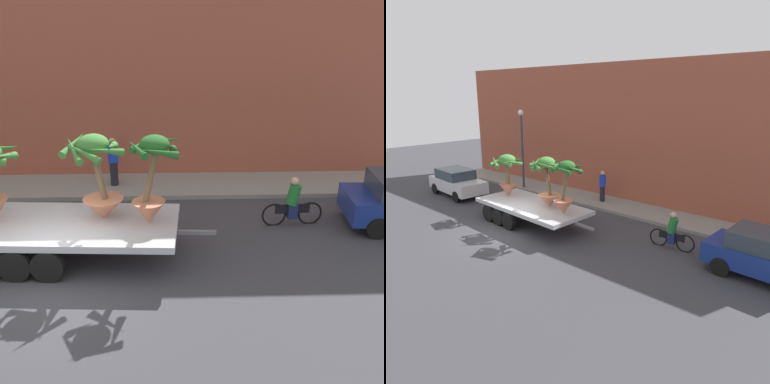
# 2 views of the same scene
# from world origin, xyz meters

# --- Properties ---
(ground_plane) EXTENTS (60.00, 60.00, 0.00)m
(ground_plane) POSITION_xyz_m (0.00, 0.00, 0.00)
(ground_plane) COLOR #38383D
(sidewalk) EXTENTS (24.00, 2.20, 0.15)m
(sidewalk) POSITION_xyz_m (0.00, 6.10, 0.07)
(sidewalk) COLOR gray
(sidewalk) RESTS_ON ground
(building_facade) EXTENTS (24.00, 1.20, 7.55)m
(building_facade) POSITION_xyz_m (0.00, 7.80, 3.78)
(building_facade) COLOR #9E4C38
(building_facade) RESTS_ON ground
(flatbed_trailer) EXTENTS (6.69, 2.82, 0.98)m
(flatbed_trailer) POSITION_xyz_m (-0.11, 1.41, 0.77)
(flatbed_trailer) COLOR #B7BABF
(flatbed_trailer) RESTS_ON ground
(potted_palm_rear) EXTENTS (1.61, 1.55, 2.26)m
(potted_palm_rear) POSITION_xyz_m (0.97, 1.62, 2.09)
(potted_palm_rear) COLOR #C17251
(potted_palm_rear) RESTS_ON flatbed_trailer
(potted_palm_middle) EXTENTS (1.67, 1.75, 2.09)m
(potted_palm_middle) POSITION_xyz_m (-1.75, 1.56, 2.18)
(potted_palm_middle) COLOR #B26647
(potted_palm_middle) RESTS_ON flatbed_trailer
(potted_palm_front) EXTENTS (1.44, 1.45, 2.32)m
(potted_palm_front) POSITION_xyz_m (2.33, 1.28, 2.16)
(potted_palm_front) COLOR #C17251
(potted_palm_front) RESTS_ON flatbed_trailer
(cyclist) EXTENTS (1.84, 0.37, 1.54)m
(cyclist) POSITION_xyz_m (6.35, 3.05, 0.67)
(cyclist) COLOR black
(cyclist) RESTS_ON ground
(trailing_car) EXTENTS (4.16, 2.05, 1.58)m
(trailing_car) POSITION_xyz_m (-6.95, 1.89, 0.82)
(trailing_car) COLOR silver
(trailing_car) RESTS_ON ground
(pedestrian_near_gate) EXTENTS (0.36, 0.36, 1.71)m
(pedestrian_near_gate) POSITION_xyz_m (0.75, 6.07, 1.04)
(pedestrian_near_gate) COLOR black
(pedestrian_near_gate) RESTS_ON sidewalk
(street_lamp) EXTENTS (0.36, 0.36, 4.83)m
(street_lamp) POSITION_xyz_m (-4.88, 5.30, 3.23)
(street_lamp) COLOR #383D42
(street_lamp) RESTS_ON sidewalk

